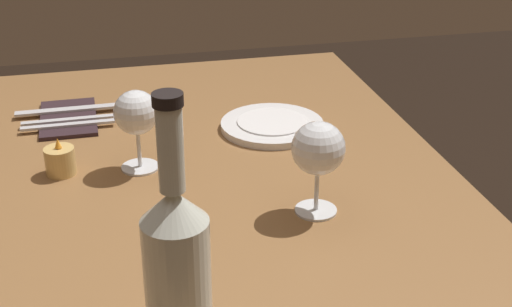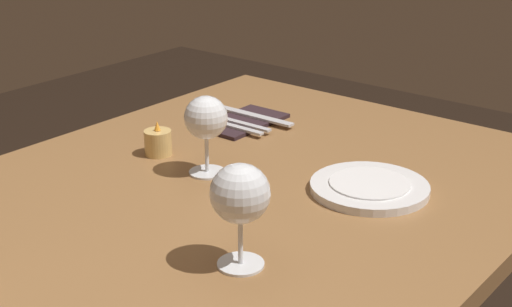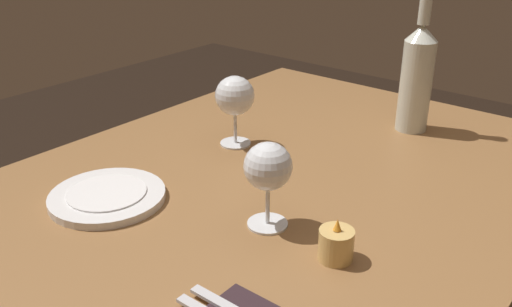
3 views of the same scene
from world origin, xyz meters
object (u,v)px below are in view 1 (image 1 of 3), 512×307
(wine_glass_right, at_px, (318,150))
(dinner_plate, at_px, (272,125))
(folded_napkin, at_px, (68,118))
(table_knife, at_px, (68,110))
(wine_glass_left, at_px, (136,115))
(votive_candle, at_px, (60,162))
(wine_bottle, at_px, (178,283))
(fork_outer, at_px, (68,125))
(fork_inner, at_px, (68,120))

(wine_glass_right, distance_m, dinner_plate, 0.34)
(wine_glass_right, bearing_deg, folded_napkin, 39.38)
(table_knife, bearing_deg, wine_glass_left, -156.18)
(votive_candle, bearing_deg, wine_glass_left, -94.14)
(wine_bottle, bearing_deg, wine_glass_right, -38.37)
(folded_napkin, bearing_deg, table_knife, 0.00)
(wine_glass_right, distance_m, fork_outer, 0.57)
(votive_candle, relative_size, table_knife, 0.32)
(fork_outer, bearing_deg, dinner_plate, -102.17)
(fork_inner, xyz_separation_m, fork_outer, (-0.02, 0.00, 0.00))
(folded_napkin, relative_size, table_knife, 0.91)
(dinner_plate, bearing_deg, fork_inner, 74.37)
(wine_glass_right, relative_size, folded_napkin, 0.79)
(wine_glass_left, xyz_separation_m, fork_inner, (0.22, 0.12, -0.09))
(wine_glass_left, bearing_deg, fork_inner, 28.82)
(wine_bottle, distance_m, fork_outer, 0.75)
(votive_candle, distance_m, fork_outer, 0.19)
(dinner_plate, bearing_deg, fork_outer, 77.83)
(votive_candle, relative_size, folded_napkin, 0.35)
(dinner_plate, relative_size, fork_outer, 1.12)
(folded_napkin, xyz_separation_m, table_knife, (0.03, 0.00, 0.01))
(wine_glass_left, distance_m, folded_napkin, 0.29)
(wine_bottle, height_order, folded_napkin, wine_bottle)
(wine_glass_right, bearing_deg, fork_outer, 42.65)
(wine_bottle, relative_size, votive_candle, 5.06)
(wine_glass_left, bearing_deg, table_knife, 23.82)
(wine_glass_right, xyz_separation_m, fork_outer, (0.41, 0.38, -0.10))
(wine_glass_left, height_order, wine_glass_right, wine_glass_right)
(votive_candle, height_order, fork_outer, votive_candle)
(wine_bottle, distance_m, fork_inner, 0.77)
(dinner_plate, relative_size, table_knife, 0.96)
(wine_glass_left, xyz_separation_m, table_knife, (0.28, 0.12, -0.09))
(wine_glass_right, relative_size, fork_inner, 0.84)
(wine_bottle, bearing_deg, fork_outer, 9.71)
(folded_napkin, bearing_deg, dinner_plate, -108.99)
(fork_inner, xyz_separation_m, table_knife, (0.06, 0.00, 0.00))
(fork_outer, height_order, table_knife, same)
(wine_glass_left, distance_m, votive_candle, 0.16)
(wine_glass_left, distance_m, dinner_plate, 0.30)
(fork_inner, height_order, fork_outer, same)
(dinner_plate, relative_size, folded_napkin, 1.05)
(wine_glass_right, relative_size, table_knife, 0.72)
(folded_napkin, bearing_deg, votive_candle, 177.25)
(fork_inner, bearing_deg, wine_glass_left, -151.18)
(wine_bottle, bearing_deg, dinner_plate, -22.26)
(wine_glass_right, relative_size, dinner_plate, 0.75)
(votive_candle, xyz_separation_m, fork_inner, (0.21, -0.01, -0.01))
(wine_glass_left, bearing_deg, wine_glass_right, -129.76)
(wine_glass_left, xyz_separation_m, wine_bottle, (-0.53, -0.00, 0.03))
(wine_glass_left, distance_m, wine_glass_right, 0.33)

